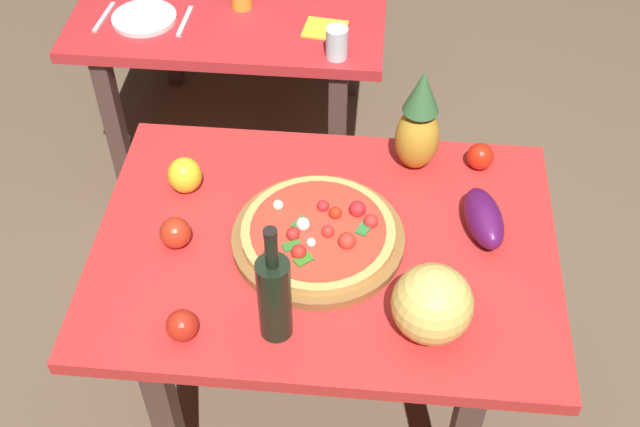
{
  "coord_description": "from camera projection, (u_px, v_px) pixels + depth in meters",
  "views": [
    {
      "loc": [
        0.11,
        -1.34,
        2.25
      ],
      "look_at": [
        -0.02,
        0.05,
        0.79
      ],
      "focal_mm": 44.94,
      "sensor_mm": 36.0,
      "label": 1
    }
  ],
  "objects": [
    {
      "name": "drinking_glass_water",
      "position": [
        337.0,
        43.0,
        2.54
      ],
      "size": [
        0.07,
        0.07,
        0.1
      ],
      "primitive_type": "cylinder",
      "color": "silver",
      "rests_on": "background_table"
    },
    {
      "name": "pizza_board",
      "position": [
        318.0,
        238.0,
        2.02
      ],
      "size": [
        0.44,
        0.44,
        0.02
      ],
      "primitive_type": "cylinder",
      "color": "olive",
      "rests_on": "display_table"
    },
    {
      "name": "pineapple_left",
      "position": [
        419.0,
        125.0,
        2.12
      ],
      "size": [
        0.12,
        0.12,
        0.31
      ],
      "color": "gold",
      "rests_on": "display_table"
    },
    {
      "name": "tomato_by_bottle",
      "position": [
        175.0,
        233.0,
        1.99
      ],
      "size": [
        0.08,
        0.08,
        0.08
      ],
      "primitive_type": "sphere",
      "color": "red",
      "rests_on": "display_table"
    },
    {
      "name": "fork_utensil",
      "position": [
        104.0,
        17.0,
        2.73
      ],
      "size": [
        0.03,
        0.18,
        0.01
      ],
      "primitive_type": "cube",
      "rotation": [
        0.0,
        0.0,
        -0.1
      ],
      "color": "silver",
      "rests_on": "background_table"
    },
    {
      "name": "tomato_at_corner",
      "position": [
        182.0,
        325.0,
        1.8
      ],
      "size": [
        0.07,
        0.07,
        0.07
      ],
      "primitive_type": "sphere",
      "color": "red",
      "rests_on": "display_table"
    },
    {
      "name": "melon",
      "position": [
        432.0,
        304.0,
        1.77
      ],
      "size": [
        0.19,
        0.19,
        0.19
      ],
      "primitive_type": "sphere",
      "color": "#F1CE64",
      "rests_on": "display_table"
    },
    {
      "name": "eggplant",
      "position": [
        484.0,
        218.0,
        2.02
      ],
      "size": [
        0.13,
        0.21,
        0.09
      ],
      "primitive_type": "ellipsoid",
      "rotation": [
        0.0,
        0.0,
        1.79
      ],
      "color": "#511350",
      "rests_on": "display_table"
    },
    {
      "name": "napkin_folded",
      "position": [
        325.0,
        29.0,
        2.68
      ],
      "size": [
        0.15,
        0.14,
        0.01
      ],
      "primitive_type": "cube",
      "rotation": [
        0.0,
        0.0,
        -0.13
      ],
      "color": "yellow",
      "rests_on": "background_table"
    },
    {
      "name": "ground_plane",
      "position": [
        324.0,
        395.0,
        2.56
      ],
      "size": [
        10.0,
        10.0,
        0.0
      ],
      "primitive_type": "plane",
      "color": "brown"
    },
    {
      "name": "wine_bottle",
      "position": [
        274.0,
        296.0,
        1.75
      ],
      "size": [
        0.08,
        0.08,
        0.34
      ],
      "color": "black",
      "rests_on": "display_table"
    },
    {
      "name": "tomato_beside_pepper",
      "position": [
        480.0,
        156.0,
        2.19
      ],
      "size": [
        0.07,
        0.07,
        0.07
      ],
      "primitive_type": "sphere",
      "color": "red",
      "rests_on": "display_table"
    },
    {
      "name": "display_table",
      "position": [
        325.0,
        267.0,
        2.09
      ],
      "size": [
        1.17,
        0.83,
        0.74
      ],
      "color": "#50352F",
      "rests_on": "ground_plane"
    },
    {
      "name": "knife_utensil",
      "position": [
        185.0,
        21.0,
        2.71
      ],
      "size": [
        0.02,
        0.18,
        0.01
      ],
      "primitive_type": "cube",
      "rotation": [
        0.0,
        0.0,
        -0.04
      ],
      "color": "silver",
      "rests_on": "background_table"
    },
    {
      "name": "pizza",
      "position": [
        319.0,
        231.0,
        2.0
      ],
      "size": [
        0.39,
        0.39,
        0.06
      ],
      "color": "#E4AD5B",
      "rests_on": "pizza_board"
    },
    {
      "name": "background_table",
      "position": [
        238.0,
        12.0,
        2.93
      ],
      "size": [
        1.08,
        0.9,
        0.74
      ],
      "color": "#50352F",
      "rests_on": "ground_plane"
    },
    {
      "name": "dinner_plate",
      "position": [
        144.0,
        18.0,
        2.72
      ],
      "size": [
        0.22,
        0.22,
        0.02
      ],
      "primitive_type": "cylinder",
      "color": "white",
      "rests_on": "background_table"
    },
    {
      "name": "bell_pepper",
      "position": [
        185.0,
        175.0,
        2.13
      ],
      "size": [
        0.09,
        0.09,
        0.1
      ],
      "primitive_type": "ellipsoid",
      "color": "yellow",
      "rests_on": "display_table"
    }
  ]
}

